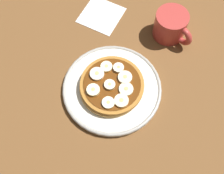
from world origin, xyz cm
name	(u,v)px	position (x,y,z in cm)	size (l,w,h in cm)	color
ground_plane	(112,92)	(0.00, 0.00, -1.50)	(140.00, 140.00, 3.00)	brown
plate	(112,89)	(0.00, 0.00, 0.91)	(24.92, 24.92, 1.68)	silver
pancake_stack	(111,87)	(0.02, -0.34, 2.59)	(16.30, 15.88, 2.37)	tan
banana_slice_0	(111,86)	(0.35, -0.75, 4.09)	(2.71, 2.71, 1.02)	beige
banana_slice_1	(126,89)	(3.41, 1.47, 3.97)	(3.49, 3.49, 0.78)	beige
banana_slice_2	(108,103)	(3.25, -4.03, 4.02)	(3.02, 3.02, 0.87)	#F8F1C6
banana_slice_3	(106,67)	(-4.34, 1.97, 3.98)	(3.00, 3.00, 0.80)	#FAF2B6
banana_slice_4	(125,77)	(0.96, 3.39, 4.05)	(3.47, 3.47, 0.93)	beige
banana_slice_5	(93,90)	(-1.56, -4.61, 4.10)	(3.21, 3.21, 1.05)	#F5EDB3
banana_slice_6	(118,68)	(-2.05, 3.96, 4.08)	(2.70, 2.70, 0.99)	#FAEDC6
banana_slice_7	(97,74)	(-4.30, -1.11, 4.05)	(3.55, 3.55, 0.93)	#F3E2BC
banana_slice_8	(121,101)	(4.89, -1.39, 4.04)	(3.43, 3.43, 0.92)	#FEE2B2
coffee_mug	(171,26)	(-2.33, 23.25, 3.92)	(11.82, 8.69, 7.60)	#B23833
napkin	(101,15)	(-19.89, 13.42, 0.15)	(11.00, 11.00, 0.30)	white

